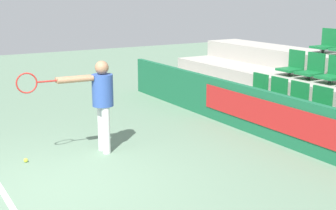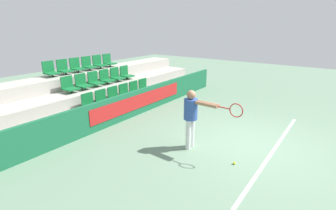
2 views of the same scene
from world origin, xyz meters
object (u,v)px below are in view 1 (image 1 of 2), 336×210
object	(u,v)px
stadium_chair_3	(317,105)
tennis_player	(99,96)
stadium_chair_0	(256,89)
stadium_chair_8	(333,73)
stadium_chair_2	(295,99)
stadium_chair_6	(292,65)
tennis_ball	(26,160)
stadium_chair_1	(274,94)
stadium_chair_12	(326,43)
stadium_chair_7	(312,69)

from	to	relation	value
stadium_chair_3	tennis_player	size ratio (longest dim) A/B	0.35
stadium_chair_0	stadium_chair_8	distance (m)	1.55
stadium_chair_0	stadium_chair_2	xyz separation A→B (m)	(1.09, 0.00, 0.00)
stadium_chair_6	tennis_ball	bearing A→B (deg)	-88.72
stadium_chair_1	stadium_chair_12	distance (m)	2.26
stadium_chair_0	tennis_player	bearing A→B (deg)	-85.60
stadium_chair_3	tennis_ball	size ratio (longest dim) A/B	8.23
stadium_chair_7	stadium_chair_0	bearing A→B (deg)	-118.50
stadium_chair_7	tennis_ball	bearing A→B (deg)	-94.07
stadium_chair_1	stadium_chair_6	bearing A→B (deg)	118.50
stadium_chair_7	tennis_player	size ratio (longest dim) A/B	0.35
stadium_chair_2	stadium_chair_7	world-z (taller)	stadium_chair_7
stadium_chair_3	stadium_chair_12	size ratio (longest dim) A/B	1.00
stadium_chair_0	tennis_player	size ratio (longest dim) A/B	0.35
stadium_chair_0	tennis_ball	distance (m)	4.88
stadium_chair_3	stadium_chair_7	bearing A→B (deg)	137.35
stadium_chair_8	tennis_player	distance (m)	4.70
stadium_chair_1	tennis_player	xyz separation A→B (m)	(-0.27, -3.62, 0.31)
stadium_chair_6	stadium_chair_8	distance (m)	1.09
stadium_chair_0	stadium_chair_3	xyz separation A→B (m)	(1.64, 0.00, 0.00)
stadium_chair_6	stadium_chair_3	bearing A→B (deg)	-31.55
stadium_chair_0	stadium_chair_12	xyz separation A→B (m)	(0.00, 2.02, 0.86)
stadium_chair_8	stadium_chair_12	distance (m)	1.55
stadium_chair_6	stadium_chair_12	size ratio (longest dim) A/B	1.00
stadium_chair_2	stadium_chair_7	distance (m)	1.22
stadium_chair_6	stadium_chair_0	bearing A→B (deg)	-90.00
stadium_chair_1	stadium_chair_2	size ratio (longest dim) A/B	1.00
stadium_chair_0	stadium_chair_1	distance (m)	0.55
stadium_chair_12	tennis_player	distance (m)	5.67
stadium_chair_3	stadium_chair_2	bearing A→B (deg)	180.00
stadium_chair_1	stadium_chair_7	world-z (taller)	stadium_chair_7
stadium_chair_1	stadium_chair_2	bearing A→B (deg)	0.00
stadium_chair_2	tennis_ball	world-z (taller)	stadium_chair_2
stadium_chair_2	tennis_player	xyz separation A→B (m)	(-0.82, -3.62, 0.31)
stadium_chair_0	tennis_ball	size ratio (longest dim) A/B	8.23
stadium_chair_12	tennis_ball	distance (m)	7.01
stadium_chair_3	tennis_player	distance (m)	3.88
stadium_chair_6	stadium_chair_12	distance (m)	1.09
stadium_chair_2	stadium_chair_7	xyz separation A→B (m)	(-0.55, 1.01, 0.43)
stadium_chair_3	tennis_ball	world-z (taller)	stadium_chair_3
stadium_chair_1	tennis_player	world-z (taller)	tennis_player
stadium_chair_1	stadium_chair_3	world-z (taller)	same
stadium_chair_2	tennis_player	distance (m)	3.73
stadium_chair_8	tennis_player	size ratio (longest dim) A/B	0.35
stadium_chair_2	stadium_chair_3	distance (m)	0.55
stadium_chair_2	tennis_player	size ratio (longest dim) A/B	0.35
stadium_chair_0	stadium_chair_2	size ratio (longest dim) A/B	1.00
stadium_chair_2	stadium_chair_3	world-z (taller)	same
stadium_chair_0	stadium_chair_8	xyz separation A→B (m)	(1.09, 1.01, 0.43)
stadium_chair_1	stadium_chair_3	xyz separation A→B (m)	(1.09, 0.00, 0.00)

